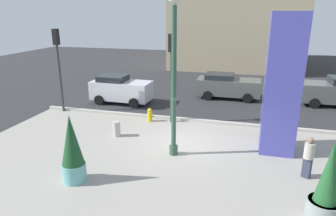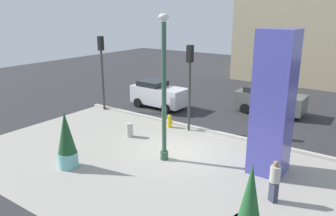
# 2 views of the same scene
# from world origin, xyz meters

# --- Properties ---
(ground_plane) EXTENTS (60.00, 60.00, 0.00)m
(ground_plane) POSITION_xyz_m (0.00, 4.00, 0.00)
(ground_plane) COLOR #2D2D30
(plaza_pavement) EXTENTS (18.00, 10.00, 0.02)m
(plaza_pavement) POSITION_xyz_m (0.00, -2.00, 0.00)
(plaza_pavement) COLOR #9E998E
(plaza_pavement) RESTS_ON ground_plane
(curb_strip) EXTENTS (18.00, 0.24, 0.16)m
(curb_strip) POSITION_xyz_m (0.00, 3.12, 0.08)
(curb_strip) COLOR #B7B2A8
(curb_strip) RESTS_ON ground_plane
(lamp_post) EXTENTS (0.44, 0.44, 6.36)m
(lamp_post) POSITION_xyz_m (-0.02, -1.10, 3.10)
(lamp_post) COLOR #335642
(lamp_post) RESTS_ON ground_plane
(art_pillar_blue) EXTENTS (1.40, 1.40, 5.84)m
(art_pillar_blue) POSITION_xyz_m (4.17, 0.46, 2.92)
(art_pillar_blue) COLOR #4C4CAD
(art_pillar_blue) RESTS_ON ground_plane
(potted_plant_near_left) EXTENTS (0.98, 0.98, 2.46)m
(potted_plant_near_left) POSITION_xyz_m (5.20, -4.20, 1.01)
(potted_plant_near_left) COLOR gray
(potted_plant_near_left) RESTS_ON ground_plane
(potted_plant_mid_plaza) EXTENTS (0.84, 0.84, 2.50)m
(potted_plant_mid_plaza) POSITION_xyz_m (-2.92, -4.10, 1.20)
(potted_plant_mid_plaza) COLOR #6BB2B2
(potted_plant_mid_plaza) RESTS_ON ground_plane
(fire_hydrant) EXTENTS (0.36, 0.26, 0.75)m
(fire_hydrant) POSITION_xyz_m (-2.28, 2.55, 0.37)
(fire_hydrant) COLOR gold
(fire_hydrant) RESTS_ON ground_plane
(concrete_bollard) EXTENTS (0.36, 0.36, 0.75)m
(concrete_bollard) POSITION_xyz_m (-3.17, 0.12, 0.38)
(concrete_bollard) COLOR #B2ADA3
(concrete_bollard) RESTS_ON ground_plane
(traffic_light_corner) EXTENTS (0.28, 0.42, 4.88)m
(traffic_light_corner) POSITION_xyz_m (-7.94, 2.93, 3.26)
(traffic_light_corner) COLOR #333833
(traffic_light_corner) RESTS_ON ground_plane
(traffic_light_far_side) EXTENTS (0.28, 0.42, 4.73)m
(traffic_light_far_side) POSITION_xyz_m (-1.11, 2.77, 3.18)
(traffic_light_far_side) COLOR #333833
(traffic_light_far_side) RESTS_ON ground_plane
(car_passing_lane) EXTENTS (3.93, 2.00, 1.81)m
(car_passing_lane) POSITION_xyz_m (-5.27, 5.51, 0.92)
(car_passing_lane) COLOR silver
(car_passing_lane) RESTS_ON ground_plane
(car_far_lane) EXTENTS (4.29, 2.03, 1.69)m
(car_far_lane) POSITION_xyz_m (1.43, 8.52, 0.87)
(car_far_lane) COLOR #565B56
(car_far_lane) RESTS_ON ground_plane
(pedestrian_on_sidewalk) EXTENTS (0.49, 0.49, 1.57)m
(pedestrian_on_sidewalk) POSITION_xyz_m (5.12, -1.69, 0.87)
(pedestrian_on_sidewalk) COLOR #33384C
(pedestrian_on_sidewalk) RESTS_ON ground_plane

